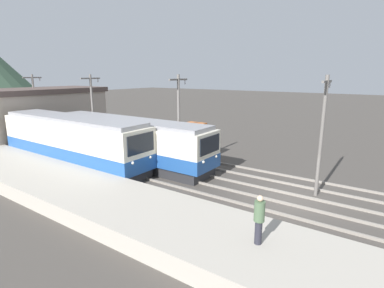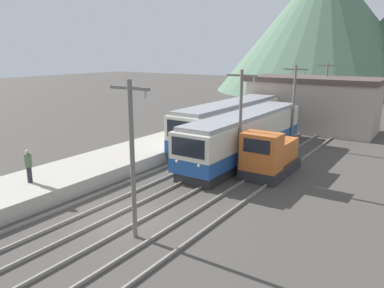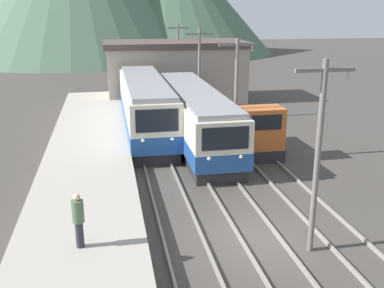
{
  "view_description": "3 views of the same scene",
  "coord_description": "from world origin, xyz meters",
  "px_view_note": "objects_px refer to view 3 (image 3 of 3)",
  "views": [
    {
      "loc": [
        -15.42,
        -4.42,
        6.75
      ],
      "look_at": [
        1.44,
        7.22,
        1.94
      ],
      "focal_mm": 28.0,
      "sensor_mm": 36.0,
      "label": 1
    },
    {
      "loc": [
        11.89,
        -11.99,
        7.73
      ],
      "look_at": [
        -1.18,
        7.5,
        1.94
      ],
      "focal_mm": 35.0,
      "sensor_mm": 36.0,
      "label": 2
    },
    {
      "loc": [
        -5.03,
        -14.23,
        8.27
      ],
      "look_at": [
        -0.82,
        7.94,
        1.33
      ],
      "focal_mm": 42.0,
      "sensor_mm": 36.0,
      "label": 3
    }
  ],
  "objects_px": {
    "commuter_train_left": "(145,108)",
    "catenary_mast_mid": "(236,96)",
    "person_on_platform": "(78,218)",
    "commuter_train_center": "(194,118)",
    "catenary_mast_near": "(318,152)",
    "catenary_mast_distant": "(178,57)",
    "shunting_locomotive": "(253,133)",
    "catenary_mast_far": "(199,71)"
  },
  "relations": [
    {
      "from": "catenary_mast_distant",
      "to": "person_on_platform",
      "type": "relative_size",
      "value": 3.64
    },
    {
      "from": "commuter_train_center",
      "to": "catenary_mast_near",
      "type": "height_order",
      "value": "catenary_mast_near"
    },
    {
      "from": "commuter_train_left",
      "to": "catenary_mast_mid",
      "type": "height_order",
      "value": "catenary_mast_mid"
    },
    {
      "from": "shunting_locomotive",
      "to": "commuter_train_center",
      "type": "bearing_deg",
      "value": 139.44
    },
    {
      "from": "commuter_train_center",
      "to": "shunting_locomotive",
      "type": "relative_size",
      "value": 3.1
    },
    {
      "from": "person_on_platform",
      "to": "catenary_mast_far",
      "type": "bearing_deg",
      "value": 67.7
    },
    {
      "from": "commuter_train_center",
      "to": "shunting_locomotive",
      "type": "bearing_deg",
      "value": -40.56
    },
    {
      "from": "commuter_train_left",
      "to": "person_on_platform",
      "type": "relative_size",
      "value": 7.71
    },
    {
      "from": "catenary_mast_far",
      "to": "catenary_mast_distant",
      "type": "bearing_deg",
      "value": 90.0
    },
    {
      "from": "shunting_locomotive",
      "to": "catenary_mast_distant",
      "type": "xyz_separation_m",
      "value": [
        -1.49,
        18.13,
        2.46
      ]
    },
    {
      "from": "catenary_mast_distant",
      "to": "person_on_platform",
      "type": "distance_m",
      "value": 30.04
    },
    {
      "from": "shunting_locomotive",
      "to": "catenary_mast_mid",
      "type": "xyz_separation_m",
      "value": [
        -1.49,
        -1.35,
        2.46
      ]
    },
    {
      "from": "catenary_mast_distant",
      "to": "person_on_platform",
      "type": "bearing_deg",
      "value": -105.22
    },
    {
      "from": "catenary_mast_mid",
      "to": "person_on_platform",
      "type": "xyz_separation_m",
      "value": [
        -7.87,
        -9.46,
        -1.84
      ]
    },
    {
      "from": "catenary_mast_distant",
      "to": "person_on_platform",
      "type": "height_order",
      "value": "catenary_mast_distant"
    },
    {
      "from": "shunting_locomotive",
      "to": "catenary_mast_far",
      "type": "xyz_separation_m",
      "value": [
        -1.49,
        8.39,
        2.46
      ]
    },
    {
      "from": "catenary_mast_near",
      "to": "catenary_mast_far",
      "type": "bearing_deg",
      "value": 90.0
    },
    {
      "from": "commuter_train_center",
      "to": "catenary_mast_far",
      "type": "xyz_separation_m",
      "value": [
        1.51,
        5.82,
        2.06
      ]
    },
    {
      "from": "commuter_train_center",
      "to": "catenary_mast_near",
      "type": "distance_m",
      "value": 13.89
    },
    {
      "from": "catenary_mast_far",
      "to": "commuter_train_left",
      "type": "bearing_deg",
      "value": -144.71
    },
    {
      "from": "catenary_mast_far",
      "to": "catenary_mast_distant",
      "type": "xyz_separation_m",
      "value": [
        0.0,
        9.74,
        0.0
      ]
    },
    {
      "from": "shunting_locomotive",
      "to": "catenary_mast_mid",
      "type": "height_order",
      "value": "catenary_mast_mid"
    },
    {
      "from": "catenary_mast_near",
      "to": "person_on_platform",
      "type": "relative_size",
      "value": 3.64
    },
    {
      "from": "catenary_mast_mid",
      "to": "catenary_mast_distant",
      "type": "bearing_deg",
      "value": 90.0
    },
    {
      "from": "commuter_train_left",
      "to": "catenary_mast_far",
      "type": "relative_size",
      "value": 2.12
    },
    {
      "from": "catenary_mast_distant",
      "to": "shunting_locomotive",
      "type": "bearing_deg",
      "value": -85.29
    },
    {
      "from": "catenary_mast_mid",
      "to": "catenary_mast_distant",
      "type": "xyz_separation_m",
      "value": [
        0.0,
        19.47,
        0.0
      ]
    },
    {
      "from": "commuter_train_left",
      "to": "catenary_mast_near",
      "type": "relative_size",
      "value": 2.12
    },
    {
      "from": "person_on_platform",
      "to": "commuter_train_center",
      "type": "bearing_deg",
      "value": 64.55
    },
    {
      "from": "commuter_train_left",
      "to": "commuter_train_center",
      "type": "xyz_separation_m",
      "value": [
        2.8,
        -2.77,
        -0.11
      ]
    },
    {
      "from": "commuter_train_center",
      "to": "person_on_platform",
      "type": "relative_size",
      "value": 8.18
    },
    {
      "from": "commuter_train_center",
      "to": "person_on_platform",
      "type": "bearing_deg",
      "value": -115.45
    },
    {
      "from": "commuter_train_center",
      "to": "catenary_mast_distant",
      "type": "relative_size",
      "value": 2.25
    },
    {
      "from": "commuter_train_left",
      "to": "catenary_mast_mid",
      "type": "distance_m",
      "value": 8.19
    },
    {
      "from": "commuter_train_left",
      "to": "catenary_mast_near",
      "type": "distance_m",
      "value": 17.09
    },
    {
      "from": "commuter_train_center",
      "to": "catenary_mast_near",
      "type": "relative_size",
      "value": 2.25
    },
    {
      "from": "commuter_train_left",
      "to": "catenary_mast_mid",
      "type": "xyz_separation_m",
      "value": [
        4.31,
        -6.69,
        1.95
      ]
    },
    {
      "from": "catenary_mast_far",
      "to": "person_on_platform",
      "type": "bearing_deg",
      "value": -112.3
    },
    {
      "from": "shunting_locomotive",
      "to": "person_on_platform",
      "type": "relative_size",
      "value": 2.64
    },
    {
      "from": "catenary_mast_far",
      "to": "catenary_mast_distant",
      "type": "relative_size",
      "value": 1.0
    },
    {
      "from": "catenary_mast_near",
      "to": "catenary_mast_distant",
      "type": "xyz_separation_m",
      "value": [
        0.0,
        29.21,
        0.0
      ]
    },
    {
      "from": "commuter_train_left",
      "to": "person_on_platform",
      "type": "bearing_deg",
      "value": -102.45
    }
  ]
}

